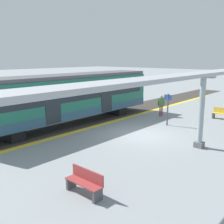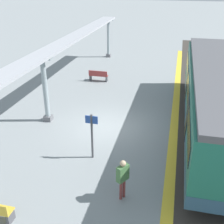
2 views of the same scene
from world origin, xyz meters
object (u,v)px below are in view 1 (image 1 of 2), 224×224
at_px(canopy_pillar_second, 201,112).
at_px(bench_mid_platform, 85,182).
at_px(bench_near_end, 223,114).
at_px(passenger_waiting_near_edge, 161,103).
at_px(train_near_carriage, 70,98).
at_px(platform_info_sign, 168,106).

height_order(canopy_pillar_second, bench_mid_platform, canopy_pillar_second).
relative_size(bench_near_end, passenger_waiting_near_edge, 0.89).
bearing_deg(train_near_carriage, platform_info_sign, 37.36).
bearing_deg(canopy_pillar_second, platform_info_sign, 140.02).
relative_size(platform_info_sign, passenger_waiting_near_edge, 1.30).
height_order(canopy_pillar_second, platform_info_sign, canopy_pillar_second).
relative_size(bench_mid_platform, passenger_waiting_near_edge, 0.89).
bearing_deg(platform_info_sign, passenger_waiting_near_edge, 128.76).
xyz_separation_m(bench_near_end, bench_mid_platform, (0.29, -14.59, 0.00)).
xyz_separation_m(platform_info_sign, passenger_waiting_near_edge, (-1.85, 2.31, -0.27)).
height_order(train_near_carriage, canopy_pillar_second, canopy_pillar_second).
xyz_separation_m(bench_near_end, platform_info_sign, (-2.29, -4.38, 0.89)).
bearing_deg(platform_info_sign, canopy_pillar_second, -39.98).
height_order(canopy_pillar_second, bench_near_end, canopy_pillar_second).
bearing_deg(train_near_carriage, bench_mid_platform, -37.53).
height_order(train_near_carriage, bench_near_end, train_near_carriage).
relative_size(canopy_pillar_second, platform_info_sign, 1.70).
height_order(train_near_carriage, passenger_waiting_near_edge, train_near_carriage).
relative_size(train_near_carriage, bench_mid_platform, 9.51).
bearing_deg(passenger_waiting_near_edge, train_near_carriage, -118.77).
bearing_deg(canopy_pillar_second, bench_near_end, 99.85).
relative_size(train_near_carriage, platform_info_sign, 6.52).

